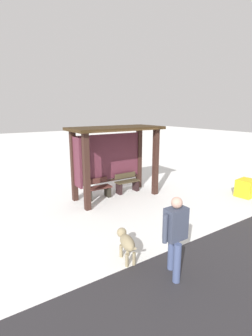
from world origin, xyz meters
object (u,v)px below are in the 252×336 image
at_px(bus_shelter, 112,148).
at_px(grit_bin, 246,188).
at_px(dog, 126,242).
at_px(person_walking, 175,231).
at_px(bench_center_inside, 127,184).
at_px(bench_left_inside, 98,190).

height_order(bus_shelter, grit_bin, bus_shelter).
distance_m(bus_shelter, dog, 4.26).
distance_m(bus_shelter, person_walking, 4.81).
height_order(person_walking, grit_bin, person_walking).
relative_size(dog, grit_bin, 1.27).
relative_size(bench_center_inside, person_walking, 0.61).
bearing_deg(bench_left_inside, bus_shelter, -8.17).
xyz_separation_m(bench_left_inside, dog, (-1.22, -3.70, 0.09)).
relative_size(bench_center_inside, dog, 1.09).
distance_m(bench_center_inside, person_walking, 5.08).
distance_m(bench_left_inside, grit_bin, 5.46).
distance_m(bus_shelter, grit_bin, 5.17).
bearing_deg(person_walking, dog, 117.11).
height_order(bench_center_inside, dog, bench_center_inside).
bearing_deg(bench_center_inside, bench_left_inside, 179.98).
distance_m(bench_left_inside, dog, 3.90).
xyz_separation_m(bus_shelter, bench_center_inside, (0.72, 0.08, -1.47)).
height_order(dog, grit_bin, grit_bin).
height_order(bench_left_inside, grit_bin, bench_left_inside).
relative_size(bus_shelter, grit_bin, 4.65).
relative_size(bench_center_inside, grit_bin, 1.39).
xyz_separation_m(bench_center_inside, dog, (-2.48, -3.70, 0.08)).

